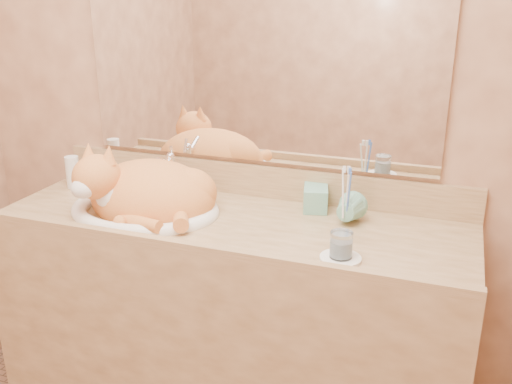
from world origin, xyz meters
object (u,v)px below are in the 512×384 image
(vanity_counter, at_px, (231,330))
(toothbrush_cup, at_px, (345,215))
(sink_basin, at_px, (144,189))
(cat, at_px, (144,190))
(soap_dispenser, at_px, (316,190))
(water_glass, at_px, (341,245))

(vanity_counter, xyz_separation_m, toothbrush_cup, (0.37, 0.07, 0.47))
(sink_basin, distance_m, toothbrush_cup, 0.69)
(vanity_counter, height_order, cat, cat)
(cat, height_order, soap_dispenser, cat)
(vanity_counter, bearing_deg, water_glass, -21.38)
(cat, height_order, water_glass, cat)
(toothbrush_cup, xyz_separation_m, water_glass, (0.04, -0.23, 0.00))
(vanity_counter, height_order, sink_basin, sink_basin)
(sink_basin, height_order, water_glass, sink_basin)
(soap_dispenser, xyz_separation_m, water_glass, (0.15, -0.30, -0.04))
(cat, distance_m, water_glass, 0.73)
(cat, xyz_separation_m, water_glass, (0.72, -0.14, -0.03))
(toothbrush_cup, distance_m, water_glass, 0.24)
(sink_basin, height_order, toothbrush_cup, sink_basin)
(soap_dispenser, distance_m, toothbrush_cup, 0.14)
(sink_basin, bearing_deg, vanity_counter, -2.33)
(soap_dispenser, height_order, toothbrush_cup, soap_dispenser)
(sink_basin, bearing_deg, toothbrush_cup, 1.71)
(water_glass, bearing_deg, toothbrush_cup, 98.95)
(vanity_counter, xyz_separation_m, sink_basin, (-0.31, -0.02, 0.51))
(cat, xyz_separation_m, soap_dispenser, (0.57, 0.16, 0.01))
(sink_basin, relative_size, cat, 1.13)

